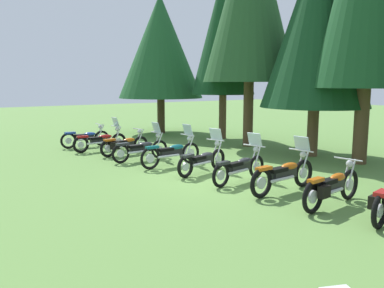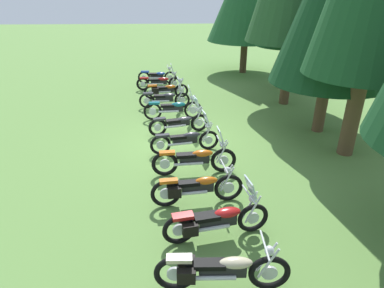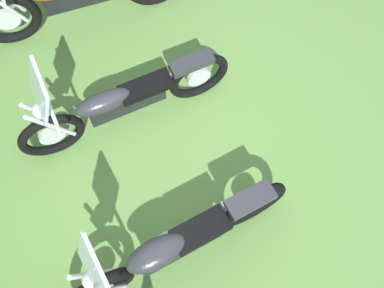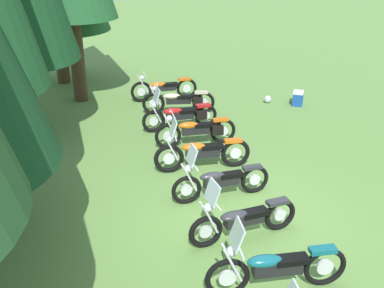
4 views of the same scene
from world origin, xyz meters
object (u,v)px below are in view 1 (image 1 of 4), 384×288
Objects in this scene: motorcycle_1 at (101,140)px; motorcycle_2 at (124,144)px; motorcycle_0 at (86,137)px; pine_tree_1 at (224,32)px; motorcycle_7 at (284,173)px; motorcycle_8 at (332,187)px; motorcycle_5 at (203,159)px; motorcycle_4 at (172,152)px; pine_tree_3 at (318,21)px; motorcycle_6 at (241,166)px; motorcycle_3 at (141,148)px; pine_tree_0 at (160,47)px.

motorcycle_2 is at bearing -79.28° from motorcycle_1.
motorcycle_0 is at bearing 95.89° from motorcycle_1.
motorcycle_0 is 0.26× the size of pine_tree_1.
motorcycle_8 is at bearing -97.50° from motorcycle_7.
motorcycle_1 reaches higher than motorcycle_5.
motorcycle_0 is 0.90× the size of motorcycle_4.
pine_tree_3 reaches higher than motorcycle_5.
motorcycle_6 is at bearing -85.17° from motorcycle_4.
pine_tree_1 reaches higher than motorcycle_5.
motorcycle_2 is 8.54m from pine_tree_3.
motorcycle_6 is at bearing 94.39° from motorcycle_7.
motorcycle_0 is 10.46m from pine_tree_3.
motorcycle_3 is (1.38, 0.03, 0.04)m from motorcycle_2.
motorcycle_5 is 0.90× the size of motorcycle_7.
motorcycle_7 reaches higher than motorcycle_1.
motorcycle_0 is 8.25m from pine_tree_1.
motorcycle_6 is 6.93m from pine_tree_3.
motorcycle_7 reaches higher than motorcycle_5.
motorcycle_2 is 7.90m from pine_tree_1.
motorcycle_0 is 11.50m from motorcycle_8.
motorcycle_7 is at bearing -78.29° from motorcycle_0.
motorcycle_6 is at bearing -35.83° from pine_tree_1.
motorcycle_8 is (7.30, 0.95, 0.00)m from motorcycle_3.
motorcycle_5 reaches higher than motorcycle_8.
pine_tree_3 reaches higher than motorcycle_8.
motorcycle_3 is 5.92m from motorcycle_7.
motorcycle_6 is 2.89m from motorcycle_8.
motorcycle_0 is 0.95× the size of motorcycle_3.
motorcycle_2 is (1.44, 0.33, -0.02)m from motorcycle_1.
motorcycle_4 is (1.44, 0.39, 0.02)m from motorcycle_3.
pine_tree_1 is (-2.90, 6.08, 4.73)m from motorcycle_3.
motorcycle_3 reaches higher than motorcycle_5.
pine_tree_3 is at bearing 6.63° from motorcycle_6.
motorcycle_5 is (1.46, 0.22, -0.04)m from motorcycle_4.
motorcycle_2 is 8.74m from motorcycle_8.
pine_tree_0 reaches higher than motorcycle_7.
motorcycle_1 is at bearing -53.49° from pine_tree_0.
pine_tree_3 is (2.85, 5.80, 4.54)m from motorcycle_3.
motorcycle_4 is at bearing -82.22° from motorcycle_1.
motorcycle_4 is at bearing -104.63° from pine_tree_3.
motorcycle_1 is 1.01× the size of motorcycle_8.
motorcycle_1 is at bearing 96.38° from motorcycle_2.
motorcycle_2 is at bearing -76.59° from motorcycle_0.
motorcycle_4 is (2.82, 0.42, 0.06)m from motorcycle_2.
motorcycle_5 is at bearing 93.46° from motorcycle_7.
motorcycle_6 is 0.30× the size of pine_tree_0.
motorcycle_1 is 0.95× the size of motorcycle_7.
motorcycle_6 is (7.23, 1.16, 0.01)m from motorcycle_1.
pine_tree_1 reaches higher than motorcycle_6.
motorcycle_3 reaches higher than motorcycle_8.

